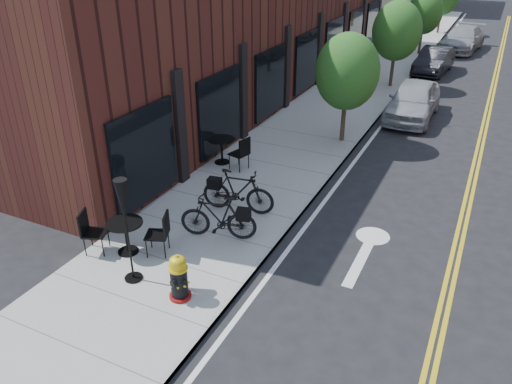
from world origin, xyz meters
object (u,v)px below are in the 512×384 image
Objects in this scene: bistro_set_c at (222,147)px; patio_umbrella at (124,210)px; bicycle_left at (218,217)px; parked_car_c at (463,39)px; fire_hydrant at (179,278)px; parked_car_b at (434,61)px; bistro_set_b at (126,233)px; parked_car_a at (413,100)px; bicycle_right at (238,191)px.

patio_umbrella is at bearing -64.31° from bistro_set_c.
parked_car_c reaches higher than bicycle_left.
parked_car_b reaches higher than fire_hydrant.
bistro_set_b is at bearing 134.64° from patio_umbrella.
bistro_set_c is 0.46× the size of parked_car_a.
parked_car_a is at bearing -85.23° from parked_car_c.
bicycle_left is 0.38× the size of parked_car_c.
bicycle_left is (-0.42, 2.35, 0.08)m from fire_hydrant.
bistro_set_c is 6.48m from patio_umbrella.
patio_umbrella is at bearing -36.37° from bicycle_left.
bistro_set_b is (-1.44, -2.87, -0.07)m from bicycle_right.
bicycle_right is at bearing -92.33° from parked_car_b.
parked_car_c is at bearing 57.91° from bistro_set_b.
bicycle_left is at bearing 178.01° from bicycle_right.
patio_umbrella is 14.26m from parked_car_a.
parked_car_a is at bearing 100.60° from fire_hydrant.
bistro_set_c is (-2.13, 3.96, -0.03)m from bicycle_left.
patio_umbrella is 0.48× the size of parked_car_c.
fire_hydrant is 0.21× the size of parked_car_c.
bicycle_right is 0.45× the size of parked_car_a.
fire_hydrant is at bearing 179.89° from bicycle_right.
bicycle_left is 0.93× the size of bistro_set_c.
fire_hydrant is 0.53× the size of bicycle_right.
bistro_set_c is 16.16m from parked_car_b.
bicycle_left is at bearing 69.50° from patio_umbrella.
parked_car_c is at bearing 88.77° from parked_car_b.
parked_car_c is at bearing 88.36° from parked_car_a.
patio_umbrella reaches higher than bicycle_right.
bistro_set_c is at bearing -121.85° from parked_car_a.
bistro_set_b reaches higher than fire_hydrant.
patio_umbrella reaches higher than parked_car_c.
parked_car_b is at bearing 157.58° from bicycle_left.
patio_umbrella is (0.76, -0.77, 1.20)m from bistro_set_b.
bicycle_left is at bearing -90.08° from parked_car_c.
parked_car_b is (3.85, 21.03, 0.02)m from bistro_set_b.
parked_car_c is at bearing -16.37° from bicycle_right.
patio_umbrella is (-0.68, -3.64, 1.13)m from bicycle_right.
fire_hydrant is at bearing -88.72° from parked_car_c.
fire_hydrant is 6.81m from bistro_set_c.
bicycle_left is 1.37m from bicycle_right.
bicycle_right is at bearing -105.08° from parked_car_a.
bistro_set_c is at bearing 72.73° from bistro_set_b.
patio_umbrella reaches higher than parked_car_a.
bistro_set_b is at bearing -107.77° from parked_car_a.
parked_car_c reaches higher than bistro_set_b.
parked_car_b reaches higher than bistro_set_c.
bicycle_left is at bearing -91.31° from parked_car_b.
parked_car_a is 0.87× the size of parked_car_c.
parked_car_a is (3.43, 13.80, -1.10)m from patio_umbrella.
parked_car_b reaches higher than bicycle_left.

